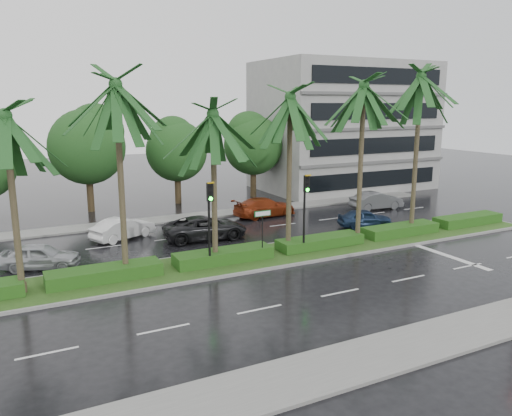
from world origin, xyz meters
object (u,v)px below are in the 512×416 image
signal_median_left (210,212)px  car_blue (365,218)px  car_silver (40,256)px  car_grey (376,201)px  car_darkgrey (205,228)px  car_white (123,228)px  car_red (265,207)px  street_sign (263,222)px

signal_median_left → car_blue: (12.63, 3.70, -2.39)m
car_blue → car_silver: bearing=106.0°
car_blue → car_grey: (4.50, 4.13, 0.09)m
car_darkgrey → car_grey: car_darkgrey is taller
car_silver → car_grey: bearing=-60.4°
car_darkgrey → car_blue: (10.68, -2.03, -0.10)m
car_silver → signal_median_left: bearing=-98.1°
car_silver → car_darkgrey: 9.57m
car_white → car_red: (10.68, 1.59, 0.03)m
signal_median_left → car_grey: (17.13, 7.83, -2.30)m
car_silver → street_sign: bearing=-89.7°
car_silver → car_red: (15.63, 5.40, 0.05)m
signal_median_left → street_sign: bearing=3.5°
street_sign → car_white: street_sign is taller
street_sign → car_silver: size_ratio=0.68×
car_blue → car_grey: size_ratio=0.85×
signal_median_left → car_red: size_ratio=0.91×
street_sign → car_blue: size_ratio=0.73×
car_silver → car_red: bearing=-49.7°
street_sign → car_darkgrey: size_ratio=0.51×
street_sign → car_white: 9.72m
car_silver → car_darkgrey: bearing=-59.6°
car_silver → car_grey: car_grey is taller
street_sign → car_white: bearing=125.3°
street_sign → car_red: size_ratio=0.54×
street_sign → car_grey: bearing=28.4°
car_darkgrey → car_white: bearing=67.5°
car_darkgrey → car_blue: 10.87m
car_red → car_blue: size_ratio=1.34×
street_sign → car_darkgrey: 5.82m
car_darkgrey → car_red: (6.18, 3.88, -0.02)m
street_sign → car_silver: 11.34m
signal_median_left → car_grey: bearing=24.6°
car_silver → car_grey: size_ratio=0.90×
signal_median_left → street_sign: (3.00, 0.18, -0.87)m
street_sign → car_silver: bearing=159.0°
car_red → car_blue: (4.50, -5.91, -0.09)m
signal_median_left → car_darkgrey: signal_median_left is taller
street_sign → car_grey: size_ratio=0.62×
street_sign → car_silver: (-10.50, 4.03, -1.48)m
car_silver → car_white: car_white is taller
car_silver → car_red: size_ratio=0.79×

